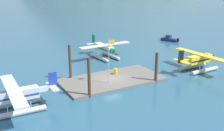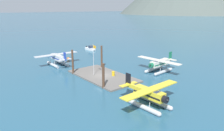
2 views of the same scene
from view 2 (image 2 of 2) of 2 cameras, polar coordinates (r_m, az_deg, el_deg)
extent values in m
plane|color=#285670|center=(42.74, -2.47, -3.01)|extent=(1200.00, 1200.00, 0.00)
cube|color=#66605B|center=(42.69, -2.47, -2.82)|extent=(14.85, 7.71, 0.30)
cylinder|color=#4C3323|center=(44.44, -10.48, 0.90)|extent=(0.40, 0.40, 5.12)
cylinder|color=#4C3323|center=(36.03, -2.34, -2.85)|extent=(0.44, 0.44, 4.40)
cylinder|color=#4C3323|center=(47.89, -2.79, 2.24)|extent=(0.41, 0.41, 5.22)
cylinder|color=silver|center=(42.04, -4.98, 1.41)|extent=(0.08, 0.08, 6.12)
cube|color=orange|center=(41.10, -4.71, 4.96)|extent=(0.90, 0.03, 0.56)
sphere|color=gold|center=(41.40, -5.08, 5.59)|extent=(0.10, 0.10, 0.10)
cylinder|color=gold|center=(42.21, 0.34, -2.17)|extent=(0.58, 0.58, 0.88)
torus|color=gold|center=(42.21, 0.34, -2.17)|extent=(0.62, 0.62, 0.04)
sphere|color=orange|center=(56.86, -11.61, 1.75)|extent=(0.80, 0.80, 0.80)
cylinder|color=#B7BABF|center=(31.64, 11.24, -9.45)|extent=(5.61, 0.78, 0.64)
sphere|color=#B7BABF|center=(30.18, 15.45, -11.01)|extent=(0.64, 0.64, 0.64)
cylinder|color=#B7BABF|center=(29.89, 8.18, -10.85)|extent=(5.61, 0.78, 0.64)
sphere|color=#B7BABF|center=(28.34, 12.50, -12.61)|extent=(0.64, 0.64, 0.64)
cylinder|color=#B7BABF|center=(30.72, 13.07, -8.98)|extent=(0.10, 0.10, 0.70)
cylinder|color=#B7BABF|center=(32.06, 9.62, -7.73)|extent=(0.10, 0.10, 0.70)
cylinder|color=#B7BABF|center=(28.91, 10.03, -10.40)|extent=(0.10, 0.10, 0.70)
cylinder|color=#B7BABF|center=(30.33, 6.52, -8.98)|extent=(0.10, 0.10, 0.70)
cube|color=yellow|center=(30.10, 9.89, -7.35)|extent=(4.83, 1.36, 1.20)
cube|color=black|center=(30.14, 9.89, -7.52)|extent=(4.73, 1.38, 0.24)
cube|color=#283347|center=(29.36, 11.54, -7.33)|extent=(1.13, 1.08, 0.56)
cube|color=yellow|center=(29.68, 10.40, -6.31)|extent=(1.67, 10.43, 0.14)
cylinder|color=black|center=(31.43, 12.94, -5.86)|extent=(0.10, 0.62, 0.84)
cylinder|color=black|center=(28.25, 7.49, -8.06)|extent=(0.10, 0.62, 0.84)
cylinder|color=black|center=(28.61, 14.07, -8.83)|extent=(0.62, 0.98, 0.96)
cone|color=black|center=(28.38, 14.81, -9.09)|extent=(0.36, 0.37, 0.36)
cube|color=yellow|center=(32.07, 5.45, -5.54)|extent=(2.21, 0.50, 0.56)
cube|color=black|center=(32.38, 4.35, -3.71)|extent=(1.00, 0.15, 1.90)
cube|color=yellow|center=(32.56, 4.45, -5.00)|extent=(0.88, 3.22, 0.10)
cylinder|color=#B7BABF|center=(46.18, 13.64, -1.62)|extent=(1.00, 5.63, 0.64)
sphere|color=#B7BABF|center=(43.97, 11.58, -2.35)|extent=(0.64, 0.64, 0.64)
cylinder|color=#B7BABF|center=(47.54, 11.16, -0.98)|extent=(1.00, 5.63, 0.64)
sphere|color=#B7BABF|center=(45.40, 9.04, -1.66)|extent=(0.64, 0.64, 0.64)
cylinder|color=#B7BABF|center=(45.03, 12.83, -1.11)|extent=(0.10, 0.10, 0.70)
cylinder|color=#B7BABF|center=(46.96, 14.52, -0.54)|extent=(0.10, 0.10, 0.70)
cylinder|color=#B7BABF|center=(46.43, 10.31, -0.47)|extent=(0.10, 0.10, 0.70)
cylinder|color=#B7BABF|center=(48.31, 12.05, 0.05)|extent=(0.10, 0.10, 0.70)
cube|color=silver|center=(46.42, 12.49, 0.62)|extent=(1.54, 4.87, 1.20)
cube|color=#196B47|center=(46.45, 12.49, 0.50)|extent=(1.56, 4.77, 0.24)
cube|color=#283347|center=(45.48, 11.73, 0.79)|extent=(1.12, 1.17, 0.56)
cube|color=silver|center=(46.02, 12.33, 1.36)|extent=(10.47, 2.06, 0.14)
cylinder|color=#196B47|center=(44.92, 14.58, 0.44)|extent=(0.63, 0.12, 0.84)
cylinder|color=#196B47|center=(47.36, 10.14, 1.45)|extent=(0.63, 0.12, 0.84)
cylinder|color=#196B47|center=(44.30, 10.47, 0.03)|extent=(1.00, 0.66, 0.96)
cone|color=black|center=(43.95, 10.11, -0.08)|extent=(0.38, 0.37, 0.36)
cube|color=silver|center=(49.03, 14.71, 1.38)|extent=(0.58, 2.22, 0.56)
cube|color=#196B47|center=(49.58, 15.34, 2.49)|extent=(0.18, 1.01, 1.90)
cube|color=silver|center=(49.66, 15.22, 1.63)|extent=(3.24, 1.00, 0.10)
cylinder|color=#B7BABF|center=(52.20, -15.59, 0.20)|extent=(5.61, 0.71, 0.64)
sphere|color=#B7BABF|center=(54.73, -16.73, 0.80)|extent=(0.64, 0.64, 0.64)
cylinder|color=#B7BABF|center=(53.15, -13.12, 0.63)|extent=(5.61, 0.71, 0.64)
sphere|color=#B7BABF|center=(55.64, -14.35, 1.20)|extent=(0.64, 0.64, 0.64)
cylinder|color=#B7BABF|center=(53.12, -16.15, 1.16)|extent=(0.10, 0.10, 0.70)
cylinder|color=#B7BABF|center=(50.96, -15.12, 0.65)|extent=(0.10, 0.10, 0.70)
cylinder|color=#B7BABF|center=(54.06, -13.70, 1.57)|extent=(0.10, 0.10, 0.70)
cylinder|color=#B7BABF|center=(51.93, -12.59, 1.08)|extent=(0.10, 0.10, 0.70)
cube|color=silver|center=(52.29, -14.46, 2.13)|extent=(4.82, 1.30, 1.20)
cube|color=#1E389E|center=(52.31, -14.45, 2.03)|extent=(4.72, 1.32, 0.24)
cube|color=#283347|center=(53.19, -14.96, 2.68)|extent=(1.11, 1.07, 0.56)
cube|color=silver|center=(52.41, -14.64, 2.90)|extent=(1.54, 10.42, 0.14)
cylinder|color=#1E389E|center=(51.68, -16.84, 2.19)|extent=(0.09, 0.62, 0.84)
cylinder|color=#1E389E|center=(53.36, -12.46, 2.89)|extent=(0.09, 0.62, 0.84)
cylinder|color=#1E389E|center=(54.72, -15.61, 2.63)|extent=(0.61, 0.97, 0.96)
cone|color=black|center=(55.13, -15.79, 2.70)|extent=(0.35, 0.36, 0.36)
cube|color=silver|center=(49.37, -12.93, 1.59)|extent=(2.21, 0.47, 0.56)
cube|color=#1E389E|center=(48.38, -12.53, 2.37)|extent=(1.00, 0.13, 1.90)
cube|color=silver|center=(48.64, -12.53, 1.53)|extent=(0.84, 3.21, 0.10)
cube|color=silver|center=(69.85, -5.88, 4.44)|extent=(4.25, 1.65, 0.70)
sphere|color=silver|center=(68.09, -4.97, 4.18)|extent=(0.70, 0.70, 0.70)
cube|color=#283347|center=(69.46, -5.77, 5.01)|extent=(1.24, 1.14, 0.80)
cube|color=black|center=(71.74, -6.83, 4.90)|extent=(0.33, 0.37, 0.80)
camera|label=1|loc=(51.41, -48.70, 10.47)|focal=42.79mm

